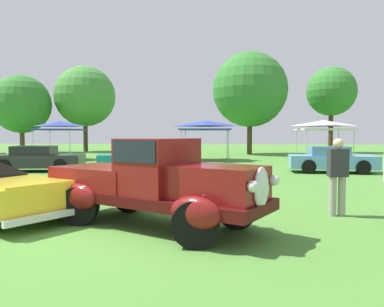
% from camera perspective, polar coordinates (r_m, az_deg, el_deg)
% --- Properties ---
extents(ground_plane, '(120.00, 120.00, 0.00)m').
position_cam_1_polar(ground_plane, '(7.06, -11.47, -11.65)').
color(ground_plane, '#4C8433').
extents(feature_pickup_truck, '(4.66, 3.47, 1.70)m').
position_cam_1_polar(feature_pickup_truck, '(7.12, -5.79, -4.36)').
color(feature_pickup_truck, '#400B0B').
rests_on(feature_pickup_truck, ground_plane).
extents(show_car_charcoal, '(4.36, 2.27, 1.22)m').
position_cam_1_polar(show_car_charcoal, '(19.14, -22.85, -0.77)').
color(show_car_charcoal, '#28282D').
rests_on(show_car_charcoal, ground_plane).
extents(show_car_teal, '(4.61, 2.71, 1.22)m').
position_cam_1_polar(show_car_teal, '(18.15, -7.74, -0.75)').
color(show_car_teal, teal).
rests_on(show_car_teal, ground_plane).
extents(show_car_skyblue, '(3.98, 2.05, 1.22)m').
position_cam_1_polar(show_car_skyblue, '(18.24, 20.78, -0.90)').
color(show_car_skyblue, '#669EDB').
rests_on(show_car_skyblue, ground_plane).
extents(spectator_near_truck, '(0.42, 0.27, 1.69)m').
position_cam_1_polar(spectator_near_truck, '(8.60, 21.63, -2.98)').
color(spectator_near_truck, '#9E998E').
rests_on(spectator_near_truck, ground_plane).
extents(canopy_tent_left_field, '(2.78, 2.78, 2.71)m').
position_cam_1_polar(canopy_tent_left_field, '(27.22, -19.89, 4.18)').
color(canopy_tent_left_field, '#B7B7BC').
rests_on(canopy_tent_left_field, ground_plane).
extents(canopy_tent_center_field, '(3.38, 3.38, 2.71)m').
position_cam_1_polar(canopy_tent_center_field, '(25.14, 2.13, 4.47)').
color(canopy_tent_center_field, '#B7B7BC').
rests_on(canopy_tent_center_field, ground_plane).
extents(canopy_tent_right_field, '(3.25, 3.25, 2.71)m').
position_cam_1_polar(canopy_tent_right_field, '(26.04, 19.72, 4.25)').
color(canopy_tent_right_field, '#B7B7BC').
rests_on(canopy_tent_right_field, ground_plane).
extents(treeline_far_left, '(5.56, 5.56, 7.44)m').
position_cam_1_polar(treeline_far_left, '(39.10, -24.93, 6.94)').
color(treeline_far_left, brown).
rests_on(treeline_far_left, ground_plane).
extents(treeline_mid_left, '(6.11, 6.11, 8.69)m').
position_cam_1_polar(treeline_mid_left, '(39.41, -16.24, 8.49)').
color(treeline_mid_left, '#47331E').
rests_on(treeline_mid_left, ground_plane).
extents(treeline_center, '(6.60, 6.60, 9.01)m').
position_cam_1_polar(treeline_center, '(33.31, 8.96, 9.73)').
color(treeline_center, '#47331E').
rests_on(treeline_center, ground_plane).
extents(treeline_mid_right, '(4.66, 4.66, 8.20)m').
position_cam_1_polar(treeline_mid_right, '(37.99, 20.79, 8.94)').
color(treeline_mid_right, '#47331E').
rests_on(treeline_mid_right, ground_plane).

